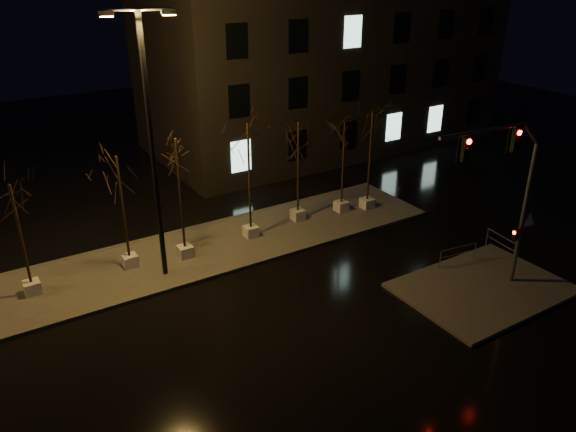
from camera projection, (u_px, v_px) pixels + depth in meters
ground at (291, 302)px, 23.17m from camera, size 90.00×90.00×0.00m
median at (227, 244)px, 27.76m from camera, size 22.00×5.00×0.15m
sidewalk_corner at (482, 288)px, 24.04m from camera, size 7.00×5.00×0.15m
building at (323, 40)px, 40.61m from camera, size 25.00×12.00×15.00m
tree_0 at (15, 210)px, 21.95m from camera, size 1.80×1.80×5.03m
tree_1 at (119, 182)px, 23.90m from camera, size 1.80×1.80×5.40m
tree_2 at (178, 167)px, 24.53m from camera, size 1.80×1.80×5.92m
tree_3 at (248, 150)px, 26.43m from camera, size 1.80×1.80×6.00m
tree_4 at (298, 145)px, 28.44m from camera, size 1.80×1.80×5.49m
tree_5 at (344, 142)px, 29.55m from camera, size 1.80×1.80×5.20m
tree_6 at (371, 133)px, 29.75m from camera, size 1.80×1.80×5.69m
traffic_signal_mast at (509, 184)px, 22.04m from camera, size 5.85×0.66×7.17m
streetlight_main at (151, 133)px, 22.35m from camera, size 2.76×1.03×11.14m
guard_rail_a at (458, 252)px, 25.58m from camera, size 2.00×0.33×0.87m
guard_rail_b at (502, 243)px, 26.38m from camera, size 0.30×1.97×0.94m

